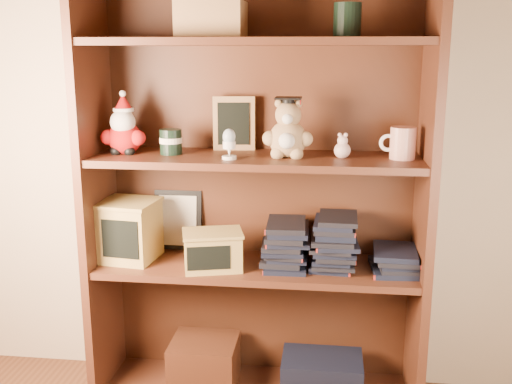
{
  "coord_description": "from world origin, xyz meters",
  "views": [
    {
      "loc": [
        0.39,
        -0.74,
        1.31
      ],
      "look_at": [
        0.14,
        1.3,
        0.82
      ],
      "focal_mm": 42.0,
      "sensor_mm": 36.0,
      "label": 1
    }
  ],
  "objects_px": {
    "grad_teddy_bear": "(288,134)",
    "teacher_mug": "(402,143)",
    "bookcase": "(257,200)",
    "treats_box": "(129,230)"
  },
  "relations": [
    {
      "from": "grad_teddy_bear",
      "to": "teacher_mug",
      "type": "distance_m",
      "value": 0.39
    },
    {
      "from": "bookcase",
      "to": "grad_teddy_bear",
      "type": "relative_size",
      "value": 7.58
    },
    {
      "from": "grad_teddy_bear",
      "to": "bookcase",
      "type": "bearing_deg",
      "value": 153.35
    },
    {
      "from": "treats_box",
      "to": "bookcase",
      "type": "bearing_deg",
      "value": 6.24
    },
    {
      "from": "teacher_mug",
      "to": "bookcase",
      "type": "bearing_deg",
      "value": 174.22
    },
    {
      "from": "grad_teddy_bear",
      "to": "treats_box",
      "type": "height_order",
      "value": "grad_teddy_bear"
    },
    {
      "from": "teacher_mug",
      "to": "treats_box",
      "type": "distance_m",
      "value": 1.03
    },
    {
      "from": "teacher_mug",
      "to": "treats_box",
      "type": "xyz_separation_m",
      "value": [
        -0.97,
        -0.0,
        -0.34
      ]
    },
    {
      "from": "teacher_mug",
      "to": "treats_box",
      "type": "bearing_deg",
      "value": -179.94
    },
    {
      "from": "grad_teddy_bear",
      "to": "treats_box",
      "type": "xyz_separation_m",
      "value": [
        -0.58,
        0.01,
        -0.37
      ]
    }
  ]
}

